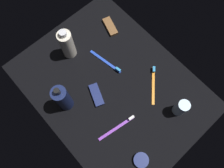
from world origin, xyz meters
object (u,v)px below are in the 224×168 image
(cream_tin_left, at_px, (141,160))
(lotion_bottle, at_px, (63,98))
(deodorant_stick, at_px, (181,108))
(toothbrush_orange, at_px, (153,83))
(bodywash_bottle, at_px, (67,44))
(toothbrush_purple, at_px, (119,126))
(snack_bar_brown, at_px, (110,26))
(snack_bar_navy, at_px, (96,95))
(toothbrush_blue, at_px, (107,63))

(cream_tin_left, bearing_deg, lotion_bottle, -168.85)
(deodorant_stick, bearing_deg, toothbrush_orange, 176.09)
(lotion_bottle, height_order, toothbrush_orange, lotion_bottle)
(bodywash_bottle, bearing_deg, deodorant_stick, 17.80)
(toothbrush_purple, xyz_separation_m, snack_bar_brown, (-0.39, 0.30, 0.00))
(bodywash_bottle, relative_size, deodorant_stick, 1.78)
(lotion_bottle, distance_m, bodywash_bottle, 0.25)
(deodorant_stick, distance_m, toothbrush_purple, 0.27)
(bodywash_bottle, distance_m, snack_bar_navy, 0.26)
(deodorant_stick, relative_size, toothbrush_blue, 0.56)
(toothbrush_orange, relative_size, snack_bar_navy, 1.33)
(bodywash_bottle, height_order, toothbrush_orange, bodywash_bottle)
(toothbrush_blue, xyz_separation_m, cream_tin_left, (0.42, -0.19, 0.00))
(toothbrush_purple, distance_m, cream_tin_left, 0.16)
(bodywash_bottle, height_order, toothbrush_purple, bodywash_bottle)
(lotion_bottle, distance_m, toothbrush_blue, 0.28)
(lotion_bottle, height_order, snack_bar_brown, lotion_bottle)
(toothbrush_blue, height_order, snack_bar_brown, toothbrush_blue)
(toothbrush_purple, bearing_deg, snack_bar_navy, 173.07)
(lotion_bottle, xyz_separation_m, bodywash_bottle, (-0.19, 0.17, -0.00))
(lotion_bottle, xyz_separation_m, toothbrush_purple, (0.23, 0.10, -0.08))
(bodywash_bottle, xyz_separation_m, snack_bar_brown, (0.02, 0.24, -0.07))
(toothbrush_orange, bearing_deg, snack_bar_brown, 171.43)
(deodorant_stick, bearing_deg, toothbrush_purple, -116.85)
(lotion_bottle, xyz_separation_m, toothbrush_orange, (0.19, 0.35, -0.08))
(toothbrush_blue, bearing_deg, toothbrush_purple, -32.31)
(lotion_bottle, xyz_separation_m, snack_bar_brown, (-0.16, 0.41, -0.08))
(bodywash_bottle, height_order, snack_bar_navy, bodywash_bottle)
(lotion_bottle, distance_m, deodorant_stick, 0.49)
(snack_bar_brown, xyz_separation_m, cream_tin_left, (0.55, -0.33, 0.00))
(snack_bar_brown, bearing_deg, toothbrush_purple, -20.23)
(toothbrush_orange, bearing_deg, deodorant_stick, -3.91)
(deodorant_stick, height_order, snack_bar_navy, deodorant_stick)
(toothbrush_blue, height_order, toothbrush_orange, same)
(snack_bar_brown, bearing_deg, deodorant_stick, 10.32)
(toothbrush_purple, bearing_deg, lotion_bottle, -155.99)
(snack_bar_navy, height_order, snack_bar_brown, same)
(toothbrush_purple, height_order, toothbrush_orange, same)
(lotion_bottle, bearing_deg, deodorant_stick, 44.23)
(toothbrush_blue, distance_m, snack_bar_brown, 0.20)
(toothbrush_orange, distance_m, snack_bar_brown, 0.36)
(lotion_bottle, height_order, toothbrush_purple, lotion_bottle)
(toothbrush_purple, height_order, toothbrush_blue, same)
(deodorant_stick, relative_size, cream_tin_left, 1.62)
(lotion_bottle, bearing_deg, snack_bar_brown, 111.90)
(lotion_bottle, xyz_separation_m, toothbrush_blue, (-0.03, 0.26, -0.08))
(deodorant_stick, distance_m, toothbrush_orange, 0.17)
(lotion_bottle, xyz_separation_m, snack_bar_navy, (0.06, 0.12, -0.08))
(toothbrush_blue, relative_size, cream_tin_left, 2.87)
(deodorant_stick, xyz_separation_m, snack_bar_brown, (-0.51, 0.06, -0.04))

